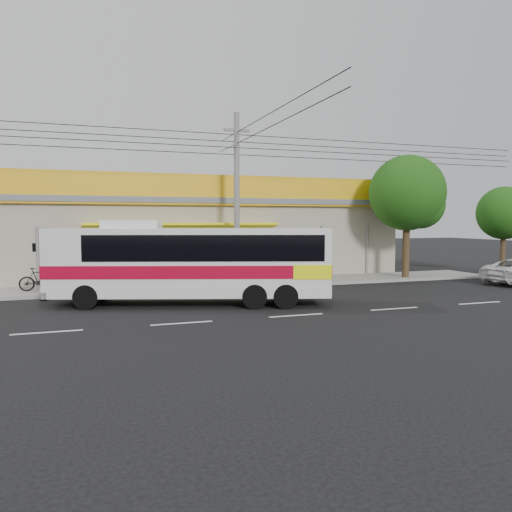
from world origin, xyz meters
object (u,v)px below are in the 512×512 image
(motorbike_dark, at_px, (40,279))
(tree_near, at_px, (410,196))
(tree_far, at_px, (506,215))
(coach_bus, at_px, (194,260))
(utility_pole, at_px, (237,144))

(motorbike_dark, distance_m, tree_near, 19.38)
(tree_near, xyz_separation_m, tree_far, (7.52, 0.67, -1.02))
(coach_bus, bearing_deg, motorbike_dark, 157.69)
(coach_bus, distance_m, motorbike_dark, 7.89)
(tree_near, distance_m, tree_far, 7.61)
(motorbike_dark, distance_m, utility_pole, 11.11)
(coach_bus, bearing_deg, utility_pole, 73.34)
(utility_pole, relative_size, tree_far, 6.32)
(motorbike_dark, relative_size, utility_pole, 0.05)
(tree_near, bearing_deg, utility_pole, 178.21)
(tree_near, height_order, tree_far, tree_near)
(coach_bus, bearing_deg, tree_far, 31.23)
(coach_bus, height_order, utility_pole, utility_pole)
(coach_bus, height_order, motorbike_dark, coach_bus)
(motorbike_dark, relative_size, tree_near, 0.25)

